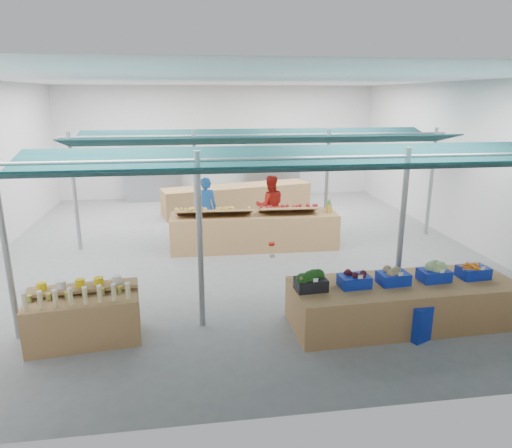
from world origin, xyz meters
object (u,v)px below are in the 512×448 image
object	(u,v)px
crate_stack	(420,320)
vendor_right	(270,206)
veg_counter	(402,303)
fruit_counter	(254,231)
bottle_shelf	(84,317)
vendor_left	(206,208)

from	to	relation	value
crate_stack	vendor_right	xyz separation A→B (m)	(-1.44, 6.00, 0.55)
veg_counter	fruit_counter	size ratio (longest dim) A/B	0.91
crate_stack	bottle_shelf	bearing A→B (deg)	172.89
fruit_counter	vendor_right	distance (m)	1.31
crate_stack	vendor_left	bearing A→B (deg)	118.40
bottle_shelf	vendor_left	bearing A→B (deg)	61.54
fruit_counter	crate_stack	distance (m)	5.31
bottle_shelf	vendor_left	size ratio (longest dim) A/B	1.05
vendor_left	veg_counter	bearing A→B (deg)	121.10
veg_counter	vendor_right	world-z (taller)	vendor_right
vendor_right	veg_counter	bearing A→B (deg)	105.10
fruit_counter	vendor_left	world-z (taller)	vendor_left
bottle_shelf	fruit_counter	xyz separation A→B (m)	(3.34, 4.22, 0.04)
veg_counter	vendor_right	bearing A→B (deg)	102.00
bottle_shelf	vendor_left	xyz separation A→B (m)	(2.14, 5.32, 0.43)
veg_counter	vendor_right	distance (m)	5.67
crate_stack	fruit_counter	bearing A→B (deg)	112.64
veg_counter	fruit_counter	distance (m)	4.81
bottle_shelf	crate_stack	world-z (taller)	bottle_shelf
veg_counter	bottle_shelf	bearing A→B (deg)	176.23
veg_counter	fruit_counter	world-z (taller)	fruit_counter
fruit_counter	crate_stack	size ratio (longest dim) A/B	7.14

